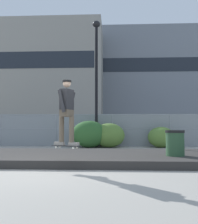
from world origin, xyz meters
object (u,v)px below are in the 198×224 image
(skater, at_px, (67,108))
(shrub_right, at_px, (161,137))
(shrub_center, at_px, (109,135))
(trash_bin, at_px, (175,147))
(shrub_left, at_px, (89,134))
(skateboard, at_px, (66,146))
(parked_car_near, at_px, (30,131))
(parked_car_mid, at_px, (114,131))
(street_lamp, at_px, (96,68))

(skater, relative_size, shrub_right, 1.20)
(shrub_center, xyz_separation_m, trash_bin, (2.11, -5.97, -0.14))
(skater, height_order, shrub_left, skater)
(skateboard, xyz_separation_m, shrub_center, (1.03, 7.42, 0.02))
(skater, distance_m, parked_car_near, 11.63)
(parked_car_near, xyz_separation_m, shrub_left, (4.33, -3.45, -0.11))
(parked_car_mid, relative_size, shrub_center, 2.64)
(shrub_left, distance_m, shrub_right, 3.92)
(skateboard, bearing_deg, trash_bin, 24.81)
(skateboard, relative_size, parked_car_mid, 0.18)
(parked_car_mid, relative_size, shrub_right, 3.11)
(skateboard, height_order, shrub_center, shrub_center)
(parked_car_mid, xyz_separation_m, shrub_left, (-1.40, -3.52, -0.11))
(shrub_left, bearing_deg, street_lamp, 26.73)
(parked_car_near, distance_m, shrub_left, 5.54)
(parked_car_mid, distance_m, shrub_center, 3.41)
(parked_car_near, bearing_deg, shrub_right, -21.27)
(skater, xyz_separation_m, shrub_left, (-0.05, 7.29, -0.91))
(parked_car_near, distance_m, shrub_right, 8.85)
(shrub_right, bearing_deg, street_lamp, -179.17)
(skater, relative_size, shrub_center, 1.02)
(street_lamp, distance_m, parked_car_mid, 4.95)
(parked_car_mid, height_order, trash_bin, parked_car_mid)
(skateboard, xyz_separation_m, trash_bin, (3.14, 1.45, -0.12))
(street_lamp, bearing_deg, shrub_center, -5.33)
(shrub_right, relative_size, trash_bin, 1.40)
(parked_car_mid, bearing_deg, skater, -97.14)
(parked_car_mid, relative_size, trash_bin, 4.36)
(shrub_center, distance_m, trash_bin, 6.33)
(skateboard, relative_size, shrub_left, 0.44)
(skater, relative_size, parked_car_mid, 0.39)
(shrub_right, height_order, trash_bin, shrub_right)
(skater, relative_size, shrub_left, 0.92)
(shrub_left, height_order, shrub_right, shrub_left)
(skater, height_order, parked_car_mid, skater)
(shrub_center, relative_size, shrub_right, 1.18)
(parked_car_mid, bearing_deg, shrub_right, -52.59)
(shrub_left, relative_size, trash_bin, 1.82)
(shrub_center, bearing_deg, shrub_left, -173.17)
(skater, height_order, parked_car_near, skater)
(street_lamp, bearing_deg, skater, -92.58)
(shrub_right, distance_m, trash_bin, 6.13)
(shrub_center, xyz_separation_m, shrub_right, (2.83, 0.12, -0.10))
(parked_car_near, bearing_deg, street_lamp, -34.62)
(shrub_center, distance_m, shrub_right, 2.83)
(skateboard, xyz_separation_m, street_lamp, (0.34, 7.48, 3.73))
(skater, height_order, shrub_center, skater)
(shrub_left, relative_size, shrub_right, 1.30)
(skater, bearing_deg, skateboard, 26.57)
(street_lamp, distance_m, shrub_center, 3.77)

